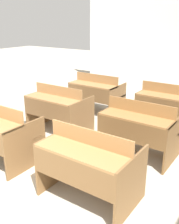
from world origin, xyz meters
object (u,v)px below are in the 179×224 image
(bench_second_right, at_px, (139,128))
(bench_third_left, at_px, (96,93))
(bench_third_right, at_px, (167,105))
(bench_second_left, at_px, (58,108))
(bench_front_right, at_px, (89,163))

(bench_second_right, height_order, bench_third_left, same)
(bench_third_left, height_order, bench_third_right, same)
(bench_second_left, xyz_separation_m, bench_third_right, (1.70, 1.37, 0.00))
(bench_front_right, height_order, bench_third_right, same)
(bench_front_right, bearing_deg, bench_third_left, 121.82)
(bench_second_right, distance_m, bench_third_left, 2.20)
(bench_second_left, bearing_deg, bench_third_right, 38.93)
(bench_third_left, bearing_deg, bench_second_right, -38.55)
(bench_front_right, xyz_separation_m, bench_third_left, (-1.69, 2.73, 0.00))
(bench_front_right, xyz_separation_m, bench_second_right, (0.03, 1.36, 0.00))
(bench_front_right, distance_m, bench_third_right, 2.75)
(bench_second_left, bearing_deg, bench_front_right, -39.11)
(bench_second_left, distance_m, bench_second_right, 1.72)
(bench_front_right, height_order, bench_third_left, same)
(bench_second_right, bearing_deg, bench_third_right, 90.84)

